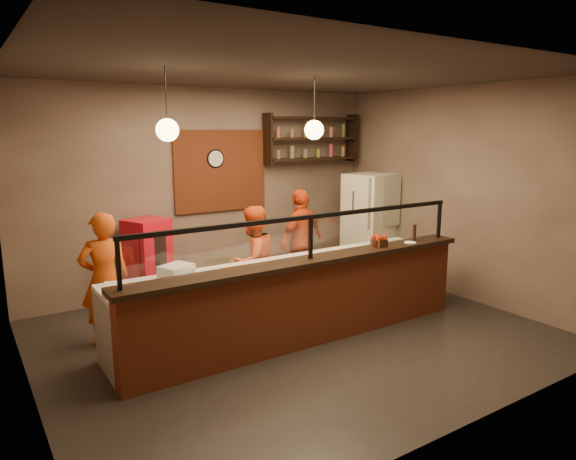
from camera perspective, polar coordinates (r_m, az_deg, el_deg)
floor at (r=6.64m, az=0.89°, el=-11.55°), size 6.00×6.00×0.00m
ceiling at (r=6.16m, az=0.98°, el=17.11°), size 6.00×6.00×0.00m
wall_back at (r=8.37m, az=-8.74°, el=4.42°), size 6.00×0.00×6.00m
wall_left at (r=5.18m, az=-27.75°, el=-0.84°), size 0.00×5.00×5.00m
wall_right at (r=8.25m, az=18.51°, el=3.88°), size 0.00×5.00×5.00m
wall_front at (r=4.39m, az=19.53°, el=-2.12°), size 6.00×0.00×6.00m
brick_patch at (r=8.40m, az=-7.46°, el=6.54°), size 1.60×0.04×1.30m
service_counter at (r=6.23m, az=2.46°, el=-8.19°), size 4.60×0.25×1.00m
counter_ledge at (r=6.07m, az=2.50°, el=-3.46°), size 4.70×0.37×0.06m
worktop_cabinet at (r=6.64m, az=-0.08°, el=-7.61°), size 4.60×0.75×0.85m
worktop at (r=6.51m, az=-0.08°, el=-3.86°), size 4.60×0.75×0.05m
sneeze_guard at (r=6.00m, az=2.53°, el=-0.31°), size 4.50×0.05×0.52m
wall_shelving at (r=9.11m, az=2.69°, el=10.12°), size 1.84×0.28×0.85m
wall_clock at (r=8.33m, az=-8.09°, el=7.86°), size 0.30×0.04×0.30m
pendant_left at (r=5.61m, az=-13.26°, el=10.77°), size 0.24×0.24×0.77m
pendant_right at (r=6.52m, az=2.92°, el=11.06°), size 0.24×0.24×0.77m
cook_left at (r=6.51m, az=-19.71°, el=-5.15°), size 0.60×0.41×1.62m
cook_mid at (r=7.03m, az=-3.90°, el=-3.59°), size 0.88×0.76×1.55m
cook_right at (r=8.13m, az=1.51°, el=-1.19°), size 1.04×0.67×1.65m
fridge at (r=9.11m, az=9.02°, el=0.52°), size 0.88×0.84×1.81m
red_cooler at (r=7.80m, az=-15.29°, el=-3.47°), size 0.71×0.69×1.29m
pizza_dough at (r=7.16m, az=7.19°, el=-2.30°), size 0.57×0.57×0.01m
prep_tub_a at (r=5.96m, az=-11.75°, el=-4.58°), size 0.34×0.31×0.14m
prep_tub_b at (r=5.89m, az=-12.30°, el=-4.63°), size 0.42×0.39×0.17m
prep_tub_c at (r=5.49m, az=-18.30°, el=-6.31°), size 0.31×0.27×0.13m
rolling_pin at (r=6.18m, az=-5.91°, el=-4.21°), size 0.34×0.09×0.06m
condiment_caddy at (r=6.76m, az=10.09°, el=-1.42°), size 0.20×0.16×0.10m
pepper_mill at (r=7.18m, az=13.85°, el=-0.32°), size 0.05×0.05×0.23m
small_plate at (r=7.08m, az=13.42°, el=-1.36°), size 0.21×0.21×0.01m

